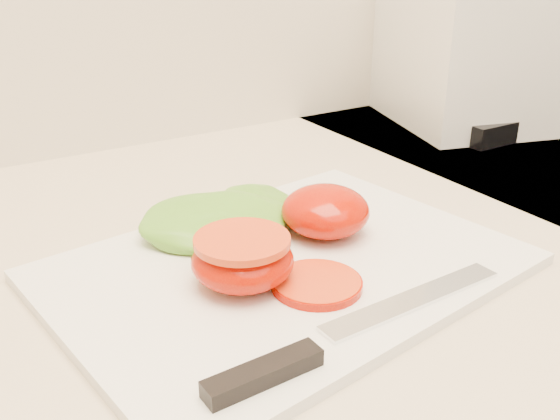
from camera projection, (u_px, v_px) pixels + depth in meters
cutting_board at (286, 267)px, 0.54m from camera, size 0.42×0.33×0.01m
tomato_half_dome at (325, 211)px, 0.58m from camera, size 0.08×0.08×0.05m
tomato_half_cut at (243, 258)px, 0.49m from camera, size 0.08×0.08×0.04m
tomato_slice_0 at (317, 284)px, 0.49m from camera, size 0.07×0.07×0.01m
lettuce_leaf_0 at (217, 222)px, 0.58m from camera, size 0.17×0.14×0.03m
lettuce_leaf_1 at (255, 209)px, 0.61m from camera, size 0.13×0.13×0.02m
knife at (330, 341)px, 0.42m from camera, size 0.27×0.04×0.01m
appliance at (470, 21)px, 0.91m from camera, size 0.26×0.30×0.30m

